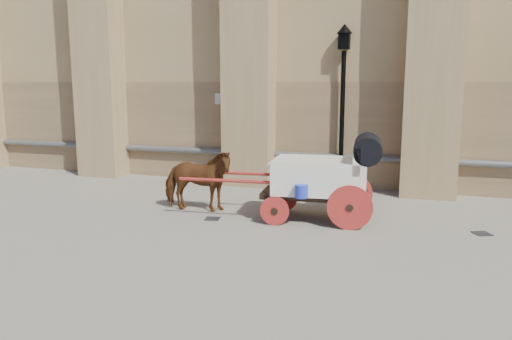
% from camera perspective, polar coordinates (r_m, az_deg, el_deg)
% --- Properties ---
extents(ground, '(90.00, 90.00, 0.00)m').
position_cam_1_polar(ground, '(11.17, -1.93, -5.50)').
color(ground, slate).
rests_on(ground, ground).
extents(horse, '(1.81, 0.97, 1.46)m').
position_cam_1_polar(horse, '(11.69, -6.74, -1.19)').
color(horse, brown).
rests_on(horse, ground).
extents(carriage, '(4.42, 1.67, 1.89)m').
position_cam_1_polar(carriage, '(10.88, 8.10, -0.48)').
color(carriage, black).
rests_on(carriage, ground).
extents(street_lamp, '(0.43, 0.43, 4.54)m').
position_cam_1_polar(street_lamp, '(14.07, 9.86, 7.56)').
color(street_lamp, black).
rests_on(street_lamp, ground).
extents(drain_grate_near, '(0.38, 0.38, 0.01)m').
position_cam_1_polar(drain_grate_near, '(11.12, -5.01, -5.56)').
color(drain_grate_near, black).
rests_on(drain_grate_near, ground).
extents(drain_grate_far, '(0.43, 0.43, 0.01)m').
position_cam_1_polar(drain_grate_far, '(10.98, 24.40, -6.63)').
color(drain_grate_far, black).
rests_on(drain_grate_far, ground).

